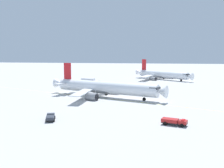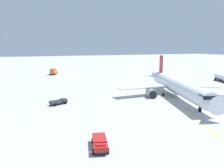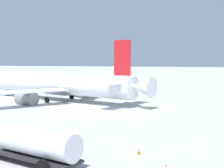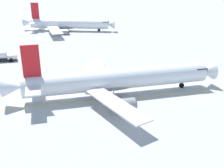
% 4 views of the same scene
% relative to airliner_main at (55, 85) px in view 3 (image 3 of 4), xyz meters
% --- Properties ---
extents(ground_plane, '(600.00, 600.00, 0.00)m').
position_rel_airliner_main_xyz_m(ground_plane, '(-2.42, 0.93, -3.11)').
color(ground_plane, '#B2B2B2').
extents(airliner_main, '(32.13, 42.13, 11.46)m').
position_rel_airliner_main_xyz_m(airliner_main, '(0.00, 0.00, 0.00)').
color(airliner_main, white).
rests_on(airliner_main, ground_plane).
extents(fuel_tanker_truck, '(5.37, 9.99, 2.87)m').
position_rel_airliner_main_xyz_m(fuel_tanker_truck, '(-36.27, -15.08, -1.53)').
color(fuel_tanker_truck, '#232326').
rests_on(fuel_tanker_truck, ground_plane).
extents(baggage_truck_truck, '(4.64, 3.10, 1.22)m').
position_rel_airliner_main_xyz_m(baggage_truck_truck, '(32.45, -5.28, -2.39)').
color(baggage_truck_truck, '#232326').
rests_on(baggage_truck_truck, ground_plane).
extents(ops_pickup_truck, '(3.37, 5.48, 1.41)m').
position_rel_airliner_main_xyz_m(ops_pickup_truck, '(31.54, 21.52, -2.30)').
color(ops_pickup_truck, '#232326').
rests_on(ops_pickup_truck, ground_plane).
extents(taxiway_centreline, '(45.80, 114.01, 0.01)m').
position_rel_airliner_main_xyz_m(taxiway_centreline, '(0.50, -4.92, -3.10)').
color(taxiway_centreline, yellow).
rests_on(taxiway_centreline, ground_plane).
extents(safety_cone_near, '(0.36, 0.36, 0.55)m').
position_rel_airliner_main_xyz_m(safety_cone_near, '(-31.67, -22.84, -2.83)').
color(safety_cone_near, orange).
rests_on(safety_cone_near, ground_plane).
extents(safety_cone_mid, '(0.36, 0.36, 0.55)m').
position_rel_airliner_main_xyz_m(safety_cone_mid, '(-35.30, -25.50, -2.83)').
color(safety_cone_mid, orange).
rests_on(safety_cone_mid, ground_plane).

